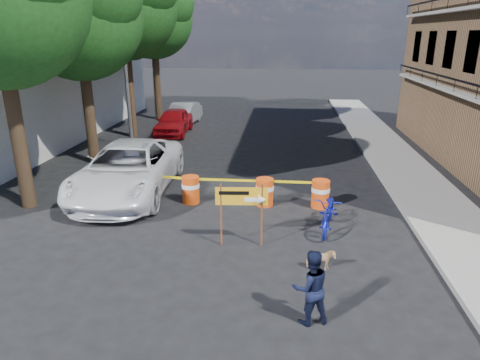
% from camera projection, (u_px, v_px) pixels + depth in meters
% --- Properties ---
extents(ground, '(120.00, 120.00, 0.00)m').
position_uv_depth(ground, '(231.00, 245.00, 11.27)').
color(ground, black).
rests_on(ground, ground).
extents(sidewalk_east, '(2.40, 40.00, 0.15)m').
position_uv_depth(sidewalk_east, '(411.00, 178.00, 16.31)').
color(sidewalk_east, gray).
rests_on(sidewalk_east, ground).
extents(tree_mid_a, '(5.25, 5.00, 8.68)m').
position_uv_depth(tree_mid_a, '(80.00, 14.00, 16.56)').
color(tree_mid_a, '#332316').
rests_on(tree_mid_a, ground).
extents(tree_mid_b, '(5.67, 5.40, 9.62)m').
position_uv_depth(tree_mid_b, '(124.00, 3.00, 21.04)').
color(tree_mid_b, '#332316').
rests_on(tree_mid_b, ground).
extents(tree_far, '(5.04, 4.80, 8.84)m').
position_uv_depth(tree_far, '(154.00, 17.00, 25.91)').
color(tree_far, '#332316').
rests_on(tree_far, ground).
extents(streetlamp, '(1.25, 0.18, 8.00)m').
position_uv_depth(streetlamp, '(126.00, 55.00, 19.36)').
color(streetlamp, gray).
rests_on(streetlamp, ground).
extents(barrel_far_left, '(0.58, 0.58, 0.90)m').
position_uv_depth(barrel_far_left, '(149.00, 185.00, 14.28)').
color(barrel_far_left, red).
rests_on(barrel_far_left, ground).
extents(barrel_mid_left, '(0.58, 0.58, 0.90)m').
position_uv_depth(barrel_mid_left, '(191.00, 189.00, 13.95)').
color(barrel_mid_left, red).
rests_on(barrel_mid_left, ground).
extents(barrel_mid_right, '(0.58, 0.58, 0.90)m').
position_uv_depth(barrel_mid_right, '(265.00, 191.00, 13.74)').
color(barrel_mid_right, red).
rests_on(barrel_mid_right, ground).
extents(barrel_far_right, '(0.58, 0.58, 0.90)m').
position_uv_depth(barrel_far_right, '(320.00, 193.00, 13.58)').
color(barrel_far_right, red).
rests_on(barrel_far_right, ground).
extents(detour_sign, '(1.33, 0.26, 1.71)m').
position_uv_depth(detour_sign, '(248.00, 201.00, 10.83)').
color(detour_sign, '#592D19').
rests_on(detour_sign, ground).
extents(pedestrian, '(0.87, 0.76, 1.51)m').
position_uv_depth(pedestrian, '(311.00, 287.00, 8.03)').
color(pedestrian, black).
rests_on(pedestrian, ground).
extents(bicycle, '(0.93, 1.21, 2.08)m').
position_uv_depth(bicycle, '(330.00, 195.00, 11.82)').
color(bicycle, '#151DAD').
rests_on(bicycle, ground).
extents(dog, '(0.66, 0.31, 0.55)m').
position_uv_depth(dog, '(321.00, 260.00, 9.97)').
color(dog, '#DEB07F').
rests_on(dog, ground).
extents(suv_white, '(3.12, 6.31, 1.72)m').
position_uv_depth(suv_white, '(128.00, 169.00, 14.67)').
color(suv_white, white).
rests_on(suv_white, ground).
extents(sedan_red, '(1.77, 4.12, 1.39)m').
position_uv_depth(sedan_red, '(174.00, 122.00, 23.52)').
color(sedan_red, '#9C0D13').
rests_on(sedan_red, ground).
extents(sedan_silver, '(1.72, 4.12, 1.33)m').
position_uv_depth(sedan_silver, '(183.00, 114.00, 25.95)').
color(sedan_silver, '#A2A5A9').
rests_on(sedan_silver, ground).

